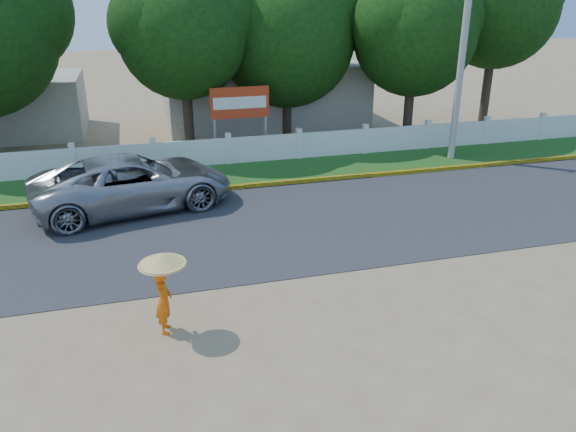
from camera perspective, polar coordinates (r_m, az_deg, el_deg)
The scene contains 11 objects.
ground at distance 13.32m, azimuth 2.30°, elevation -8.34°, with size 120.00×120.00×0.00m, color #9E8460.
road at distance 17.20m, azimuth -2.21°, elevation -0.94°, with size 60.00×7.00×0.02m, color #38383A.
grass_verge at distance 22.02m, azimuth -5.36°, elevation 4.26°, with size 60.00×3.50×0.03m, color #2D601E.
curb at distance 20.42m, azimuth -4.51°, elevation 3.02°, with size 40.00×0.18×0.16m, color yellow.
fence at distance 23.24m, azimuth -6.06°, elevation 6.57°, with size 40.00×0.10×1.10m, color silver.
building_near at distance 30.09m, azimuth -2.62°, elevation 12.30°, with size 10.00×6.00×3.20m, color #B7AD99.
utility_pole at distance 24.34m, azimuth 17.13°, elevation 14.08°, with size 0.28×0.28×7.44m, color #9A9B98.
vehicle at distance 18.94m, azimuth -15.49°, elevation 3.29°, with size 2.93×6.36×1.77m, color #999AA0.
monk_with_parasol at distance 11.85m, azimuth -12.60°, elevation -6.53°, with size 0.99×0.99×1.80m.
billboard at distance 24.05m, azimuth -4.92°, elevation 11.04°, with size 2.50×0.13×2.95m.
tree_row at distance 25.45m, azimuth -8.26°, elevation 17.92°, with size 34.10×7.81×8.76m.
Camera 1 is at (-3.54, -10.91, 6.77)m, focal length 35.00 mm.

